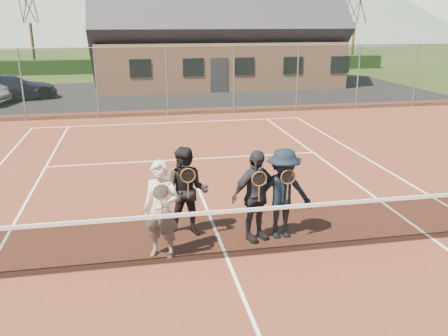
{
  "coord_description": "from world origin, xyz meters",
  "views": [
    {
      "loc": [
        -1.5,
        -7.51,
        4.14
      ],
      "look_at": [
        0.23,
        1.5,
        1.25
      ],
      "focal_mm": 38.0,
      "sensor_mm": 36.0,
      "label": 1
    }
  ],
  "objects_px": {
    "clubhouse": "(215,21)",
    "player_d": "(283,194)",
    "tennis_net": "(227,232)",
    "player_b": "(187,192)",
    "player_a": "(161,210)",
    "car_c": "(11,88)",
    "player_c": "(255,196)"
  },
  "relations": [
    {
      "from": "tennis_net",
      "to": "player_a",
      "type": "bearing_deg",
      "value": 164.17
    },
    {
      "from": "car_c",
      "to": "player_b",
      "type": "distance_m",
      "value": 19.59
    },
    {
      "from": "player_d",
      "to": "player_c",
      "type": "bearing_deg",
      "value": -179.61
    },
    {
      "from": "player_b",
      "to": "player_c",
      "type": "relative_size",
      "value": 1.0
    },
    {
      "from": "clubhouse",
      "to": "player_d",
      "type": "distance_m",
      "value": 23.68
    },
    {
      "from": "player_a",
      "to": "player_d",
      "type": "bearing_deg",
      "value": 8.83
    },
    {
      "from": "tennis_net",
      "to": "player_b",
      "type": "height_order",
      "value": "player_b"
    },
    {
      "from": "car_c",
      "to": "player_b",
      "type": "bearing_deg",
      "value": 178.81
    },
    {
      "from": "tennis_net",
      "to": "clubhouse",
      "type": "height_order",
      "value": "clubhouse"
    },
    {
      "from": "tennis_net",
      "to": "player_c",
      "type": "xyz_separation_m",
      "value": [
        0.68,
        0.68,
        0.38
      ]
    },
    {
      "from": "car_c",
      "to": "player_a",
      "type": "bearing_deg",
      "value": 176.52
    },
    {
      "from": "car_c",
      "to": "clubhouse",
      "type": "bearing_deg",
      "value": -91.32
    },
    {
      "from": "car_c",
      "to": "player_d",
      "type": "relative_size",
      "value": 2.61
    },
    {
      "from": "clubhouse",
      "to": "player_c",
      "type": "xyz_separation_m",
      "value": [
        -3.32,
        -23.32,
        -3.07
      ]
    },
    {
      "from": "tennis_net",
      "to": "player_a",
      "type": "xyz_separation_m",
      "value": [
        -1.12,
        0.32,
        0.38
      ]
    },
    {
      "from": "player_d",
      "to": "car_c",
      "type": "bearing_deg",
      "value": 115.95
    },
    {
      "from": "player_a",
      "to": "car_c",
      "type": "bearing_deg",
      "value": 109.44
    },
    {
      "from": "player_a",
      "to": "tennis_net",
      "type": "bearing_deg",
      "value": -15.83
    },
    {
      "from": "clubhouse",
      "to": "player_b",
      "type": "xyz_separation_m",
      "value": [
        -4.58,
        -22.88,
        -3.07
      ]
    },
    {
      "from": "player_c",
      "to": "player_d",
      "type": "height_order",
      "value": "same"
    },
    {
      "from": "clubhouse",
      "to": "player_a",
      "type": "xyz_separation_m",
      "value": [
        -5.12,
        -23.68,
        -3.07
      ]
    },
    {
      "from": "tennis_net",
      "to": "player_d",
      "type": "bearing_deg",
      "value": 28.98
    },
    {
      "from": "player_a",
      "to": "player_d",
      "type": "height_order",
      "value": "same"
    },
    {
      "from": "player_b",
      "to": "player_c",
      "type": "distance_m",
      "value": 1.33
    },
    {
      "from": "clubhouse",
      "to": "player_b",
      "type": "bearing_deg",
      "value": -101.31
    },
    {
      "from": "player_c",
      "to": "car_c",
      "type": "bearing_deg",
      "value": 114.55
    },
    {
      "from": "clubhouse",
      "to": "player_d",
      "type": "height_order",
      "value": "clubhouse"
    },
    {
      "from": "car_c",
      "to": "player_c",
      "type": "bearing_deg",
      "value": -178.37
    },
    {
      "from": "car_c",
      "to": "clubhouse",
      "type": "relative_size",
      "value": 0.3
    },
    {
      "from": "tennis_net",
      "to": "player_a",
      "type": "relative_size",
      "value": 6.49
    },
    {
      "from": "player_b",
      "to": "tennis_net",
      "type": "bearing_deg",
      "value": -62.81
    },
    {
      "from": "player_d",
      "to": "player_b",
      "type": "bearing_deg",
      "value": 166.46
    }
  ]
}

